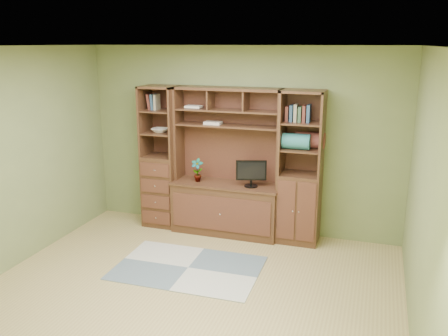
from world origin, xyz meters
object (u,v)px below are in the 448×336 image
(left_tower, at_px, (161,157))
(right_tower, at_px, (301,168))
(monitor, at_px, (251,169))
(center_hutch, at_px, (226,163))

(left_tower, height_order, right_tower, same)
(left_tower, bearing_deg, monitor, -3.13)
(monitor, bearing_deg, left_tower, 159.38)
(center_hutch, height_order, left_tower, same)
(monitor, bearing_deg, center_hutch, 157.12)
(center_hutch, relative_size, monitor, 4.05)
(left_tower, bearing_deg, center_hutch, -2.29)
(left_tower, bearing_deg, right_tower, 0.00)
(center_hutch, bearing_deg, monitor, -5.38)
(right_tower, bearing_deg, center_hutch, -177.77)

